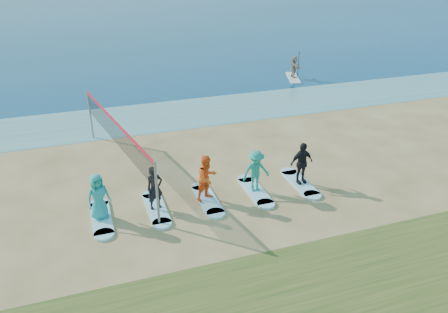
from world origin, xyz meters
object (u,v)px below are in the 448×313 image
object	(u,v)px
surfboard_0	(101,218)
student_0	(98,197)
paddleboard	(293,78)
surfboard_2	(208,199)
volleyball_net	(116,133)
surfboard_1	(156,209)
student_2	(207,178)
student_4	(302,163)
surfboard_3	(255,191)
surfboard_4	(300,183)
student_1	(155,188)
student_3	(256,171)
paddleboarder	(294,67)

from	to	relation	value
surfboard_0	student_0	world-z (taller)	student_0
paddleboard	surfboard_2	distance (m)	18.33
volleyball_net	surfboard_1	distance (m)	4.01
surfboard_0	surfboard_2	distance (m)	4.01
student_2	student_4	world-z (taller)	student_2
surfboard_3	student_4	distance (m)	2.21
student_2	surfboard_2	bearing A→B (deg)	0.00
surfboard_1	surfboard_4	bearing A→B (deg)	0.00
student_2	student_1	bearing A→B (deg)	155.35
student_0	student_2	world-z (taller)	student_2
paddleboard	student_2	xyz separation A→B (m)	(-11.15, -14.54, 0.94)
surfboard_2	student_4	xyz separation A→B (m)	(4.01, 0.00, 0.93)
surfboard_2	student_3	size ratio (longest dim) A/B	1.28
paddleboard	student_1	distance (m)	19.63
student_1	student_2	bearing A→B (deg)	-12.41
paddleboarder	surfboard_4	world-z (taller)	paddleboarder
paddleboard	student_3	size ratio (longest dim) A/B	1.74
paddleboard	paddleboarder	size ratio (longest dim) A/B	1.91
surfboard_2	surfboard_3	xyz separation A→B (m)	(2.01, 0.00, 0.00)
student_0	student_1	distance (m)	2.01
surfboard_4	volleyball_net	bearing A→B (deg)	153.74
surfboard_0	surfboard_3	distance (m)	6.02
student_0	paddleboarder	bearing A→B (deg)	20.66
surfboard_2	student_2	distance (m)	0.96
paddleboard	student_0	distance (m)	21.03
student_3	student_0	bearing A→B (deg)	177.84
surfboard_2	surfboard_1	bearing A→B (deg)	180.00
surfboard_0	surfboard_3	world-z (taller)	same
surfboard_0	student_0	size ratio (longest dim) A/B	1.27
paddleboarder	surfboard_2	xyz separation A→B (m)	(-11.15, -14.54, -0.86)
surfboard_2	paddleboard	bearing A→B (deg)	52.52
surfboard_3	student_3	world-z (taller)	student_3
surfboard_1	student_3	world-z (taller)	student_3
paddleboarder	student_1	bearing A→B (deg)	142.97
surfboard_3	surfboard_4	bearing A→B (deg)	0.00
student_1	student_2	size ratio (longest dim) A/B	0.92
student_1	surfboard_0	bearing A→B (deg)	167.59
student_1	student_2	xyz separation A→B (m)	(2.01, 0.00, 0.07)
volleyball_net	surfboard_0	world-z (taller)	volleyball_net
paddleboard	surfboard_4	distance (m)	16.20
volleyball_net	surfboard_0	bearing A→B (deg)	-107.55
surfboard_0	student_3	world-z (taller)	student_3
surfboard_0	surfboard_1	xyz separation A→B (m)	(2.01, 0.00, 0.00)
surfboard_4	student_4	world-z (taller)	student_4
surfboard_4	surfboard_2	bearing A→B (deg)	180.00
student_2	paddleboard	bearing A→B (deg)	27.87
student_4	student_3	bearing A→B (deg)	174.10
surfboard_4	surfboard_3	bearing A→B (deg)	180.00
surfboard_2	surfboard_3	bearing A→B (deg)	0.00
paddleboarder	surfboard_1	xyz separation A→B (m)	(-13.16, -14.54, -0.86)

